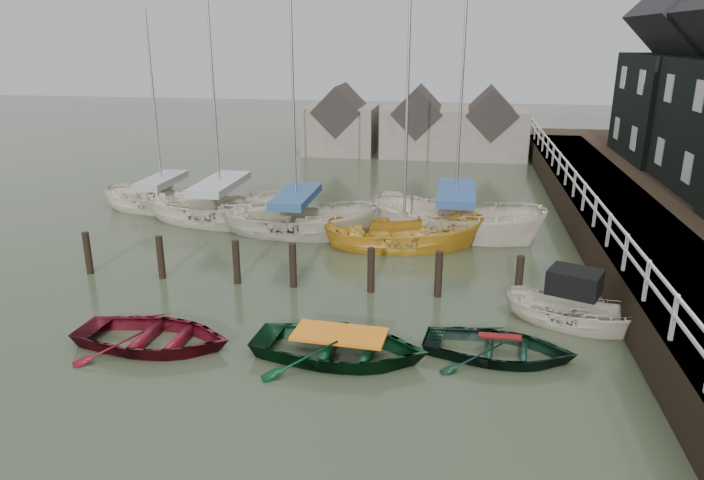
% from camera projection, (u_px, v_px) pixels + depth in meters
% --- Properties ---
extents(ground, '(120.00, 120.00, 0.00)m').
position_uv_depth(ground, '(309.00, 333.00, 16.28)').
color(ground, '#2D3522').
rests_on(ground, ground).
extents(pier, '(3.04, 32.00, 2.70)m').
position_uv_depth(pier, '(611.00, 218.00, 23.93)').
color(pier, black).
rests_on(pier, ground).
extents(mooring_pilings, '(13.72, 0.22, 1.80)m').
position_uv_depth(mooring_pilings, '(296.00, 272.00, 19.12)').
color(mooring_pilings, black).
rests_on(mooring_pilings, ground).
extents(far_sheds, '(14.00, 4.08, 4.39)m').
position_uv_depth(far_sheds, '(415.00, 126.00, 39.94)').
color(far_sheds, '#665B51').
rests_on(far_sheds, ground).
extents(rowboat_red, '(4.07, 2.98, 0.82)m').
position_uv_depth(rowboat_red, '(155.00, 346.00, 15.60)').
color(rowboat_red, '#550C16').
rests_on(rowboat_red, ground).
extents(rowboat_green, '(4.42, 3.29, 0.88)m').
position_uv_depth(rowboat_green, '(340.00, 358.00, 15.03)').
color(rowboat_green, black).
rests_on(rowboat_green, ground).
extents(rowboat_dkgreen, '(3.85, 2.94, 0.74)m').
position_uv_depth(rowboat_dkgreen, '(498.00, 357.00, 15.08)').
color(rowboat_dkgreen, black).
rests_on(rowboat_dkgreen, ground).
extents(motorboat, '(3.90, 2.69, 2.19)m').
position_uv_depth(motorboat, '(572.00, 320.00, 16.72)').
color(motorboat, beige).
rests_on(motorboat, ground).
extents(sailboat_a, '(7.40, 3.93, 11.24)m').
position_uv_depth(sailboat_a, '(222.00, 221.00, 25.95)').
color(sailboat_a, beige).
rests_on(sailboat_a, ground).
extents(sailboat_b, '(6.55, 2.83, 10.53)m').
position_uv_depth(sailboat_b, '(297.00, 232.00, 24.48)').
color(sailboat_b, beige).
rests_on(sailboat_b, ground).
extents(sailboat_c, '(6.06, 3.05, 11.16)m').
position_uv_depth(sailboat_c, '(404.00, 246.00, 22.97)').
color(sailboat_c, gold).
rests_on(sailboat_c, ground).
extents(sailboat_d, '(7.55, 5.10, 13.01)m').
position_uv_depth(sailboat_d, '(454.00, 232.00, 24.48)').
color(sailboat_d, beige).
rests_on(sailboat_d, ground).
extents(sailboat_e, '(5.93, 2.79, 9.49)m').
position_uv_depth(sailboat_e, '(164.00, 209.00, 27.73)').
color(sailboat_e, beige).
rests_on(sailboat_e, ground).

